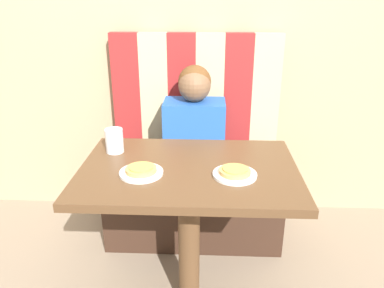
# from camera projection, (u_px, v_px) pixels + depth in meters

# --- Properties ---
(wall_back) EXTENTS (7.00, 0.05, 2.60)m
(wall_back) POSITION_uv_depth(u_px,v_px,m) (197.00, 18.00, 2.28)
(wall_back) COLOR tan
(wall_back) RESTS_ON ground_plane
(booth_seat) EXTENTS (1.05, 0.54, 0.47)m
(booth_seat) POSITION_uv_depth(u_px,v_px,m) (194.00, 197.00, 2.38)
(booth_seat) COLOR #382319
(booth_seat) RESTS_ON ground_plane
(booth_backrest) EXTENTS (1.05, 0.07, 0.75)m
(booth_backrest) POSITION_uv_depth(u_px,v_px,m) (196.00, 94.00, 2.37)
(booth_backrest) COLOR maroon
(booth_backrest) RESTS_ON booth_seat
(dining_table) EXTENTS (0.93, 0.65, 0.75)m
(dining_table) POSITION_uv_depth(u_px,v_px,m) (189.00, 190.00, 1.64)
(dining_table) COLOR brown
(dining_table) RESTS_ON ground_plane
(person) EXTENTS (0.35, 0.23, 0.60)m
(person) POSITION_uv_depth(u_px,v_px,m) (194.00, 119.00, 2.19)
(person) COLOR #2356B2
(person) RESTS_ON booth_seat
(plate_left) EXTENTS (0.18, 0.18, 0.01)m
(plate_left) POSITION_uv_depth(u_px,v_px,m) (141.00, 173.00, 1.53)
(plate_left) COLOR white
(plate_left) RESTS_ON dining_table
(plate_right) EXTENTS (0.18, 0.18, 0.01)m
(plate_right) POSITION_uv_depth(u_px,v_px,m) (235.00, 175.00, 1.52)
(plate_right) COLOR white
(plate_right) RESTS_ON dining_table
(pizza_left) EXTENTS (0.13, 0.13, 0.02)m
(pizza_left) POSITION_uv_depth(u_px,v_px,m) (141.00, 169.00, 1.53)
(pizza_left) COLOR tan
(pizza_left) RESTS_ON plate_left
(pizza_right) EXTENTS (0.13, 0.13, 0.02)m
(pizza_right) POSITION_uv_depth(u_px,v_px,m) (235.00, 171.00, 1.51)
(pizza_right) COLOR tan
(pizza_right) RESTS_ON plate_right
(drinking_cup) EXTENTS (0.08, 0.08, 0.11)m
(drinking_cup) POSITION_uv_depth(u_px,v_px,m) (114.00, 141.00, 1.73)
(drinking_cup) COLOR silver
(drinking_cup) RESTS_ON dining_table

